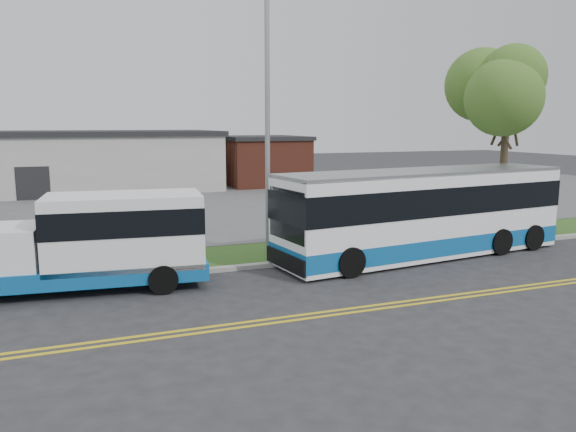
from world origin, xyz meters
name	(u,v)px	position (x,y,z in m)	size (l,w,h in m)	color
ground	(206,282)	(0.00, 0.00, 0.00)	(140.00, 140.00, 0.00)	#28282B
lane_line_north	(241,323)	(0.00, -3.85, 0.01)	(70.00, 0.12, 0.01)	gold
lane_line_south	(245,327)	(0.00, -4.15, 0.01)	(70.00, 0.12, 0.01)	gold
curb	(198,271)	(0.00, 1.10, 0.07)	(80.00, 0.30, 0.15)	#9E9B93
verge	(188,260)	(0.00, 2.90, 0.05)	(80.00, 3.30, 0.10)	#294E1A
parking_lot	(141,206)	(0.00, 17.00, 0.05)	(80.00, 25.00, 0.10)	#4C4C4F
commercial_building	(36,162)	(-6.00, 27.00, 2.18)	(25.40, 10.40, 4.35)	#9E9E99
brick_wing	(262,161)	(10.50, 26.00, 1.96)	(6.30, 7.30, 3.90)	brown
tree_east	(508,92)	(14.00, 3.00, 6.20)	(5.20, 5.20, 8.33)	#33231C
streetlight_near	(268,113)	(3.00, 2.73, 5.23)	(0.35, 1.53, 9.50)	gray
shuttle_bus	(100,239)	(-3.02, 0.53, 1.49)	(7.47, 3.09, 2.79)	#0E5597
transit_bus	(423,213)	(8.27, 0.60, 1.61)	(11.70, 3.95, 3.18)	white
parked_car_a	(107,211)	(-2.21, 11.01, 0.77)	(1.41, 4.05, 1.34)	#BBBDC3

